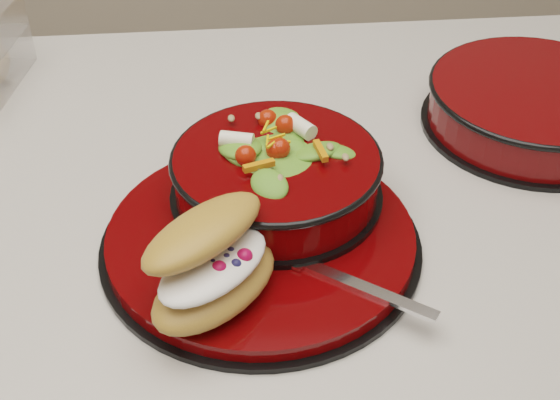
{
  "coord_description": "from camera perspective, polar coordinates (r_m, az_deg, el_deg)",
  "views": [
    {
      "loc": [
        0.01,
        -0.64,
        1.4
      ],
      "look_at": [
        0.06,
        -0.07,
        0.94
      ],
      "focal_mm": 50.0,
      "sensor_mm": 36.0,
      "label": 1
    }
  ],
  "objects": [
    {
      "name": "croissant",
      "position": [
        0.64,
        -4.89,
        -4.63
      ],
      "size": [
        0.14,
        0.15,
        0.08
      ],
      "rotation": [
        0.0,
        0.0,
        0.78
      ],
      "color": "#BE863A",
      "rests_on": "dinner_plate"
    },
    {
      "name": "fork",
      "position": [
        0.68,
        4.58,
        -5.76
      ],
      "size": [
        0.14,
        0.11,
        0.0
      ],
      "rotation": [
        0.0,
        0.0,
        0.94
      ],
      "color": "silver",
      "rests_on": "dinner_plate"
    },
    {
      "name": "dinner_plate",
      "position": [
        0.73,
        -1.35,
        -2.91
      ],
      "size": [
        0.3,
        0.3,
        0.02
      ],
      "rotation": [
        0.0,
        0.0,
        0.19
      ],
      "color": "black",
      "rests_on": "island_counter"
    },
    {
      "name": "extra_bowl",
      "position": [
        0.93,
        18.15,
        6.67
      ],
      "size": [
        0.25,
        0.25,
        0.05
      ],
      "rotation": [
        0.0,
        0.0,
        0.4
      ],
      "color": "black",
      "rests_on": "island_counter"
    },
    {
      "name": "salad_bowl",
      "position": [
        0.74,
        -0.28,
        2.24
      ],
      "size": [
        0.21,
        0.21,
        0.09
      ],
      "rotation": [
        0.0,
        0.0,
        -0.4
      ],
      "color": "black",
      "rests_on": "dinner_plate"
    }
  ]
}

